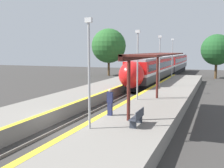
{
  "coord_description": "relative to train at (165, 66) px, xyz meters",
  "views": [
    {
      "loc": [
        8.53,
        -14.99,
        5.0
      ],
      "look_at": [
        0.57,
        6.07,
        2.27
      ],
      "focal_mm": 45.0,
      "sensor_mm": 36.0,
      "label": 1
    }
  ],
  "objects": [
    {
      "name": "railway_signal",
      "position": [
        -1.93,
        -11.38,
        0.31
      ],
      "size": [
        0.28,
        0.28,
        4.24
      ],
      "color": "#59595E",
      "rests_on": "ground_plane"
    },
    {
      "name": "lamppost_mid",
      "position": [
        2.41,
        -26.6,
        1.87
      ],
      "size": [
        0.36,
        0.2,
        5.66
      ],
      "color": "#9E9EA3",
      "rests_on": "platform_right"
    },
    {
      "name": "platform_bench",
      "position": [
        4.61,
        -34.36,
        -0.88
      ],
      "size": [
        0.44,
        1.6,
        0.89
      ],
      "color": "#2D333D",
      "rests_on": "platform_right"
    },
    {
      "name": "background_tree_right",
      "position": [
        8.22,
        3.65,
        2.74
      ],
      "size": [
        5.37,
        5.37,
        7.73
      ],
      "color": "brown",
      "rests_on": "ground_plane"
    },
    {
      "name": "lamppost_far",
      "position": [
        2.41,
        -17.44,
        1.87
      ],
      "size": [
        0.36,
        0.2,
        5.66
      ],
      "color": "#9E9EA3",
      "rests_on": "platform_right"
    },
    {
      "name": "ground_plane",
      "position": [
        0.0,
        -33.65,
        -2.3
      ],
      "size": [
        120.0,
        120.0,
        0.0
      ],
      "primitive_type": "plane",
      "color": "#383533"
    },
    {
      "name": "background_tree_left",
      "position": [
        -11.48,
        2.51,
        3.5
      ],
      "size": [
        6.67,
        6.67,
        9.13
      ],
      "color": "brown",
      "rests_on": "ground_plane"
    },
    {
      "name": "rail_right",
      "position": [
        0.72,
        -33.65,
        -2.22
      ],
      "size": [
        0.08,
        90.0,
        0.15
      ],
      "primitive_type": "cube",
      "color": "slate",
      "rests_on": "ground_plane"
    },
    {
      "name": "platform_right",
      "position": [
        3.94,
        -33.65,
        -1.83
      ],
      "size": [
        4.62,
        64.0,
        0.95
      ],
      "color": "gray",
      "rests_on": "ground_plane"
    },
    {
      "name": "platform_left",
      "position": [
        -3.74,
        -33.65,
        -1.83
      ],
      "size": [
        4.22,
        64.0,
        0.95
      ],
      "color": "gray",
      "rests_on": "ground_plane"
    },
    {
      "name": "person_waiting",
      "position": [
        2.34,
        -32.63,
        -0.48
      ],
      "size": [
        0.36,
        0.22,
        1.69
      ],
      "color": "navy",
      "rests_on": "platform_right"
    },
    {
      "name": "train",
      "position": [
        0.0,
        0.0,
        0.0
      ],
      "size": [
        2.77,
        43.67,
        4.0
      ],
      "color": "black",
      "rests_on": "ground_plane"
    },
    {
      "name": "lamppost_near",
      "position": [
        2.41,
        -35.76,
        1.87
      ],
      "size": [
        0.36,
        0.2,
        5.66
      ],
      "color": "#9E9EA3",
      "rests_on": "platform_right"
    },
    {
      "name": "lamppost_farthest",
      "position": [
        2.41,
        -8.28,
        1.87
      ],
      "size": [
        0.36,
        0.2,
        5.66
      ],
      "color": "#9E9EA3",
      "rests_on": "platform_right"
    },
    {
      "name": "station_canopy",
      "position": [
        4.37,
        -29.35,
        2.22
      ],
      "size": [
        2.02,
        11.1,
        3.83
      ],
      "color": "#511E19",
      "rests_on": "platform_right"
    },
    {
      "name": "rail_left",
      "position": [
        -0.72,
        -33.65,
        -2.22
      ],
      "size": [
        0.08,
        90.0,
        0.15
      ],
      "primitive_type": "cube",
      "color": "slate",
      "rests_on": "ground_plane"
    }
  ]
}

